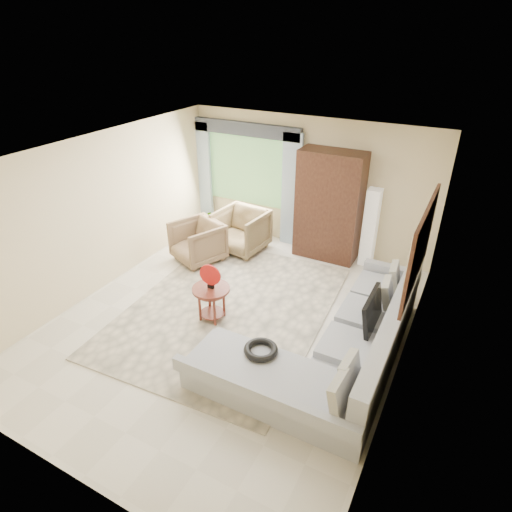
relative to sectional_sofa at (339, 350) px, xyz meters
The scene contains 17 objects.
ground 1.81m from the sectional_sofa, behind, with size 6.00×6.00×0.00m, color silver.
area_rug 2.05m from the sectional_sofa, 167.51° to the left, with size 3.00×4.00×0.02m, color beige.
sectional_sofa is the anchor object (origin of this frame).
tv_screen 0.68m from the sectional_sofa, 58.95° to the left, with size 0.06×0.74×0.48m, color black.
garden_hose 1.12m from the sectional_sofa, 135.96° to the right, with size 0.43×0.43×0.09m, color black.
coffee_table 2.07m from the sectional_sofa, behind, with size 0.58×0.58×0.58m.
red_disc 2.14m from the sectional_sofa, behind, with size 0.34×0.34×0.03m, color red.
armchair_left 3.69m from the sectional_sofa, 155.08° to the left, with size 0.84×0.87×0.79m, color brown.
armchair_right 3.66m from the sectional_sofa, 140.61° to the left, with size 0.91×0.94×0.85m, color olive.
potted_plant 4.81m from the sectional_sofa, 144.84° to the left, with size 0.45×0.39×0.50m, color #999999.
armoire 3.24m from the sectional_sofa, 113.06° to the left, with size 1.20×0.55×2.10m, color black.
floor_lamp 3.03m from the sectional_sofa, 98.33° to the left, with size 0.24×0.24×1.50m, color silver.
window 4.58m from the sectional_sofa, 134.87° to the left, with size 1.80×0.04×1.40m, color #669E59.
curtain_left 5.25m from the sectional_sofa, 143.84° to the left, with size 0.40×0.08×2.30m, color #9EB7CC.
curtain_right 3.80m from the sectional_sofa, 124.27° to the left, with size 0.40×0.08×2.30m, color #9EB7CC.
valance 4.81m from the sectional_sofa, 135.52° to the left, with size 2.40×0.12×0.26m, color #1E232D.
wall_mirror 1.70m from the sectional_sofa, 37.80° to the left, with size 0.05×1.70×1.05m.
Camera 1 is at (2.85, -4.55, 4.09)m, focal length 30.00 mm.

